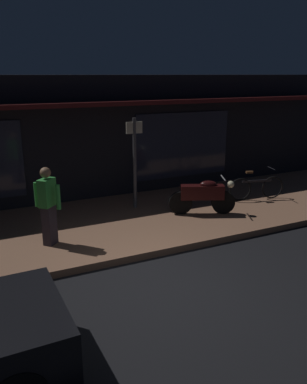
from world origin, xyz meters
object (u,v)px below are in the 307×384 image
at_px(motorcycle, 203,195).
at_px(bicycle_parked, 256,187).
at_px(sign_post, 135,158).
at_px(person_photographer, 48,205).

height_order(motorcycle, bicycle_parked, motorcycle).
height_order(motorcycle, sign_post, sign_post).
bearing_deg(sign_post, motorcycle, -41.41).
bearing_deg(person_photographer, bicycle_parked, 5.91).
height_order(person_photographer, sign_post, sign_post).
relative_size(bicycle_parked, person_photographer, 0.97).
distance_m(motorcycle, bicycle_parked, 2.06).
bearing_deg(bicycle_parked, person_photographer, -174.09).
relative_size(motorcycle, person_photographer, 0.96).
bearing_deg(motorcycle, sign_post, 138.59).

